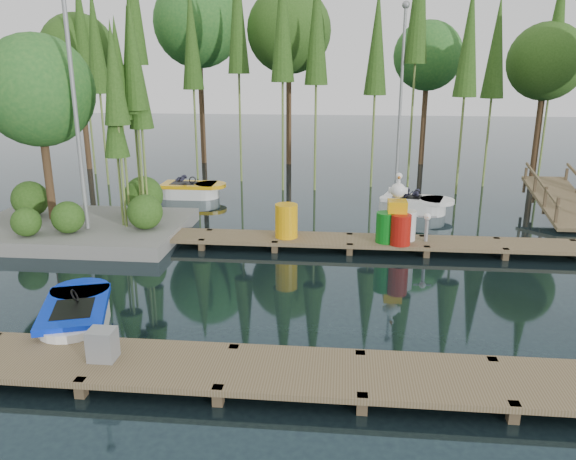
# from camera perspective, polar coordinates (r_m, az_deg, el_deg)

# --- Properties ---
(ground_plane) EXTENTS (90.00, 90.00, 0.00)m
(ground_plane) POSITION_cam_1_polar(r_m,az_deg,el_deg) (13.42, -2.34, -5.05)
(ground_plane) COLOR #1A2A31
(near_dock) EXTENTS (18.00, 1.50, 0.50)m
(near_dock) POSITION_cam_1_polar(r_m,az_deg,el_deg) (9.32, -6.28, -13.85)
(near_dock) COLOR brown
(near_dock) RESTS_ON ground
(far_dock) EXTENTS (15.00, 1.20, 0.50)m
(far_dock) POSITION_cam_1_polar(r_m,az_deg,el_deg) (15.60, 2.55, -1.03)
(far_dock) COLOR brown
(far_dock) RESTS_ON ground
(island) EXTENTS (6.20, 4.20, 6.75)m
(island) POSITION_cam_1_polar(r_m,az_deg,el_deg) (17.69, -21.85, 9.69)
(island) COLOR slate
(island) RESTS_ON ground
(tree_screen) EXTENTS (34.42, 18.53, 10.31)m
(tree_screen) POSITION_cam_1_polar(r_m,az_deg,el_deg) (23.29, -3.99, 19.41)
(tree_screen) COLOR #4B3420
(tree_screen) RESTS_ON ground
(lamp_island) EXTENTS (0.30, 0.30, 7.25)m
(lamp_island) POSITION_cam_1_polar(r_m,az_deg,el_deg) (16.55, -20.99, 13.15)
(lamp_island) COLOR gray
(lamp_island) RESTS_ON ground
(lamp_rear) EXTENTS (0.30, 0.30, 7.25)m
(lamp_rear) POSITION_cam_1_polar(r_m,az_deg,el_deg) (23.47, 11.47, 14.58)
(lamp_rear) COLOR gray
(lamp_rear) RESTS_ON ground
(ramp) EXTENTS (1.50, 3.94, 1.49)m
(ramp) POSITION_cam_1_polar(r_m,az_deg,el_deg) (20.66, 26.01, 2.70)
(ramp) COLOR brown
(ramp) RESTS_ON ground
(boat_blue) EXTENTS (1.91, 2.81, 0.87)m
(boat_blue) POSITION_cam_1_polar(r_m,az_deg,el_deg) (11.65, -20.70, -8.31)
(boat_blue) COLOR white
(boat_blue) RESTS_ON ground
(boat_yellow_far) EXTENTS (2.61, 1.20, 1.30)m
(boat_yellow_far) POSITION_cam_1_polar(r_m,az_deg,el_deg) (21.91, -9.90, 4.01)
(boat_yellow_far) COLOR white
(boat_yellow_far) RESTS_ON ground
(boat_white_far) EXTENTS (2.76, 1.80, 1.20)m
(boat_white_far) POSITION_cam_1_polar(r_m,az_deg,el_deg) (19.84, 12.62, 2.53)
(boat_white_far) COLOR white
(boat_white_far) RESTS_ON ground
(utility_cabinet) EXTENTS (0.43, 0.36, 0.53)m
(utility_cabinet) POSITION_cam_1_polar(r_m,az_deg,el_deg) (9.76, -18.33, -10.99)
(utility_cabinet) COLOR gray
(utility_cabinet) RESTS_ON near_dock
(yellow_barrel) EXTENTS (0.62, 0.62, 0.94)m
(yellow_barrel) POSITION_cam_1_polar(r_m,az_deg,el_deg) (15.50, -0.17, 0.94)
(yellow_barrel) COLOR #F1A90C
(yellow_barrel) RESTS_ON far_dock
(drum_cluster) EXTENTS (1.09, 1.00, 1.89)m
(drum_cluster) POSITION_cam_1_polar(r_m,az_deg,el_deg) (15.33, 11.06, 0.79)
(drum_cluster) COLOR #0C6D15
(drum_cluster) RESTS_ON far_dock
(seagull_post) EXTENTS (0.49, 0.26, 0.78)m
(seagull_post) POSITION_cam_1_polar(r_m,az_deg,el_deg) (15.58, 13.94, 0.76)
(seagull_post) COLOR gray
(seagull_post) RESTS_ON far_dock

